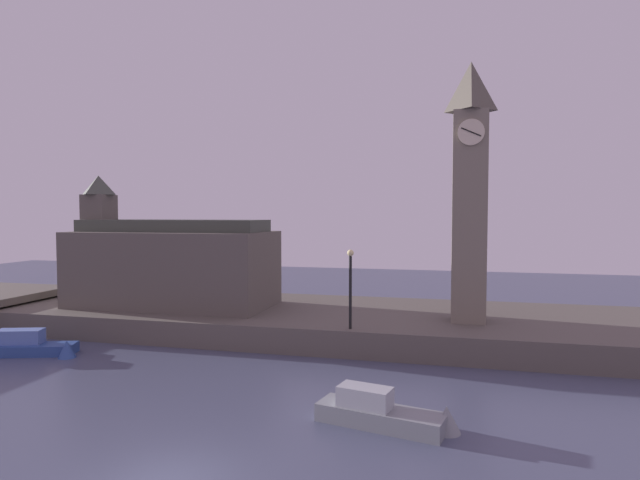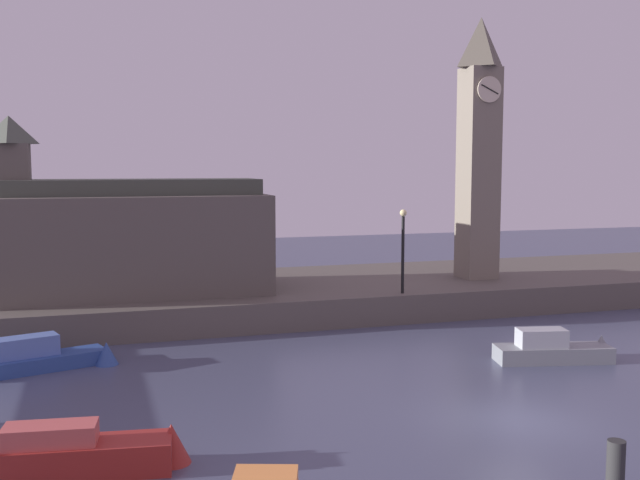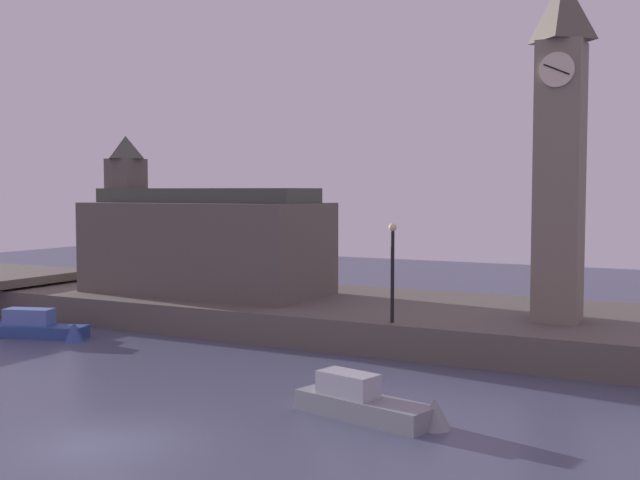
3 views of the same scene
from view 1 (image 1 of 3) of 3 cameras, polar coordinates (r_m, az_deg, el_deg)
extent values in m
cube|color=#5B544C|center=(34.61, 0.64, -8.82)|extent=(70.00, 12.00, 1.50)
cube|color=slate|center=(31.38, 15.99, 2.39)|extent=(1.92, 1.92, 12.12)
cylinder|color=beige|center=(30.70, 16.18, 11.26)|extent=(1.46, 0.12, 1.46)
cube|color=black|center=(30.63, 16.19, 11.28)|extent=(1.09, 0.04, 0.54)
pyramid|color=#554E43|center=(32.21, 16.18, 15.80)|extent=(2.12, 2.12, 2.83)
cube|color=#5B544C|center=(37.12, -15.69, -3.01)|extent=(13.39, 6.38, 5.06)
cube|color=#5B544C|center=(40.20, -22.92, -0.86)|extent=(1.80, 1.80, 7.61)
pyramid|color=#474C42|center=(40.17, -23.05, 5.54)|extent=(1.98, 1.98, 1.36)
cube|color=#42473D|center=(36.94, -15.75, 1.52)|extent=(12.72, 3.83, 0.80)
cylinder|color=black|center=(28.52, 3.34, -5.76)|extent=(0.16, 0.16, 3.97)
sphere|color=#F2E099|center=(28.28, 3.35, -1.41)|extent=(0.36, 0.36, 0.36)
cube|color=gray|center=(20.26, 6.60, -18.67)|extent=(4.91, 2.42, 0.66)
cube|color=#A8ADB2|center=(20.09, 4.94, -16.71)|extent=(2.11, 1.39, 0.75)
cone|color=gray|center=(20.11, 13.67, -18.80)|extent=(1.50, 1.50, 1.18)
cube|color=#2D4C93|center=(33.45, -29.19, -10.40)|extent=(5.08, 2.78, 0.59)
cube|color=#5B7AC1|center=(33.71, -29.96, -9.13)|extent=(2.57, 1.63, 0.79)
cone|color=#2D4C93|center=(31.86, -25.92, -10.93)|extent=(1.54, 1.54, 1.22)
camera|label=2|loc=(21.52, -94.71, 0.57)|focal=41.42mm
camera|label=3|loc=(8.65, 128.25, -5.25)|focal=43.90mm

